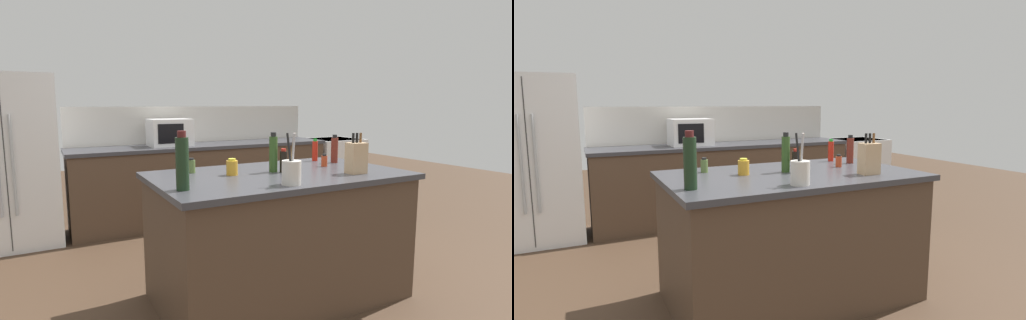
{
  "view_description": "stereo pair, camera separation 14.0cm",
  "coord_description": "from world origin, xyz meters",
  "views": [
    {
      "loc": [
        -1.51,
        -2.41,
        1.44
      ],
      "look_at": [
        0.0,
        0.35,
        0.99
      ],
      "focal_mm": 28.0,
      "sensor_mm": 36.0,
      "label": 1
    },
    {
      "loc": [
        -1.38,
        -2.48,
        1.44
      ],
      "look_at": [
        0.0,
        0.35,
        0.99
      ],
      "focal_mm": 28.0,
      "sensor_mm": 36.0,
      "label": 2
    }
  ],
  "objects": [
    {
      "name": "ground_plane",
      "position": [
        0.0,
        0.0,
        0.0
      ],
      "size": [
        14.0,
        14.0,
        0.0
      ],
      "primitive_type": "plane",
      "color": "#473323"
    },
    {
      "name": "olive_oil_bottle",
      "position": [
        -0.02,
        0.05,
        1.08
      ],
      "size": [
        0.06,
        0.06,
        0.29
      ],
      "color": "#2D4C1E",
      "rests_on": "kitchen_island"
    },
    {
      "name": "microwave",
      "position": [
        -0.15,
        2.2,
        1.1
      ],
      "size": [
        0.48,
        0.39,
        0.32
      ],
      "color": "white",
      "rests_on": "back_counter_run"
    },
    {
      "name": "hot_sauce_bottle",
      "position": [
        0.6,
        0.37,
        1.03
      ],
      "size": [
        0.05,
        0.05,
        0.19
      ],
      "color": "red",
      "rests_on": "kitchen_island"
    },
    {
      "name": "honey_jar",
      "position": [
        -0.34,
        0.08,
        0.99
      ],
      "size": [
        0.08,
        0.08,
        0.12
      ],
      "color": "gold",
      "rests_on": "kitchen_island"
    },
    {
      "name": "knife_block",
      "position": [
        0.47,
        -0.28,
        1.05
      ],
      "size": [
        0.14,
        0.11,
        0.29
      ],
      "rotation": [
        0.0,
        0.0,
        -0.06
      ],
      "color": "tan",
      "rests_on": "kitchen_island"
    },
    {
      "name": "kitchen_island",
      "position": [
        0.0,
        0.0,
        0.47
      ],
      "size": [
        1.81,
        1.06,
        0.94
      ],
      "color": "#4C3828",
      "rests_on": "ground_plane"
    },
    {
      "name": "soy_sauce_bottle",
      "position": [
        0.04,
        0.0,
        1.02
      ],
      "size": [
        0.05,
        0.05,
        0.17
      ],
      "color": "black",
      "rests_on": "kitchen_island"
    },
    {
      "name": "range_oven",
      "position": [
        2.32,
        2.2,
        0.47
      ],
      "size": [
        0.76,
        0.65,
        0.92
      ],
      "color": "white",
      "rests_on": "ground_plane"
    },
    {
      "name": "vinegar_bottle",
      "position": [
        0.68,
        0.21,
        1.05
      ],
      "size": [
        0.06,
        0.06,
        0.24
      ],
      "color": "maroon",
      "rests_on": "kitchen_island"
    },
    {
      "name": "back_counter_run",
      "position": [
        0.3,
        2.2,
        0.47
      ],
      "size": [
        3.21,
        0.66,
        0.94
      ],
      "color": "#4C3828",
      "rests_on": "ground_plane"
    },
    {
      "name": "spice_jar_paprika",
      "position": [
        0.47,
        0.08,
        0.99
      ],
      "size": [
        0.05,
        0.05,
        0.1
      ],
      "color": "#B73D1E",
      "rests_on": "kitchen_island"
    },
    {
      "name": "wine_bottle",
      "position": [
        -0.8,
        -0.23,
        1.1
      ],
      "size": [
        0.08,
        0.08,
        0.34
      ],
      "color": "black",
      "rests_on": "kitchen_island"
    },
    {
      "name": "utensil_crock",
      "position": [
        -0.16,
        -0.4,
        1.02
      ],
      "size": [
        0.12,
        0.12,
        0.32
      ],
      "color": "beige",
      "rests_on": "kitchen_island"
    },
    {
      "name": "spice_jar_oregano",
      "position": [
        -0.56,
        0.3,
        0.99
      ],
      "size": [
        0.05,
        0.05,
        0.11
      ],
      "color": "#567038",
      "rests_on": "kitchen_island"
    },
    {
      "name": "refrigerator",
      "position": [
        -1.8,
        2.25,
        0.86
      ],
      "size": [
        0.91,
        0.75,
        1.73
      ],
      "color": "white",
      "rests_on": "ground_plane"
    },
    {
      "name": "wall_backsplash",
      "position": [
        0.3,
        2.52,
        1.17
      ],
      "size": [
        3.17,
        0.03,
        0.46
      ],
      "primitive_type": "cube",
      "color": "beige",
      "rests_on": "back_counter_run"
    }
  ]
}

